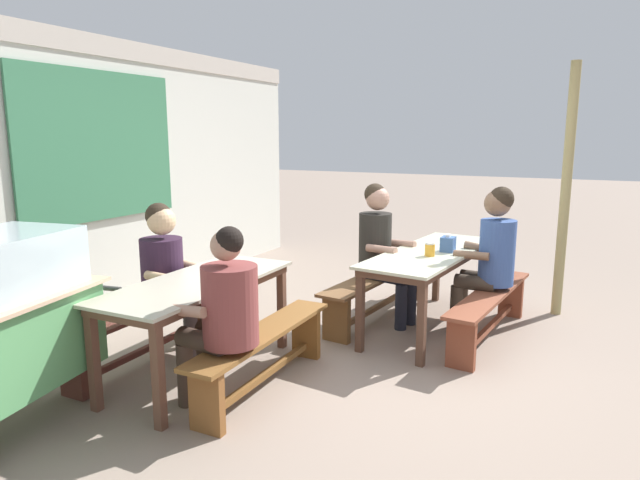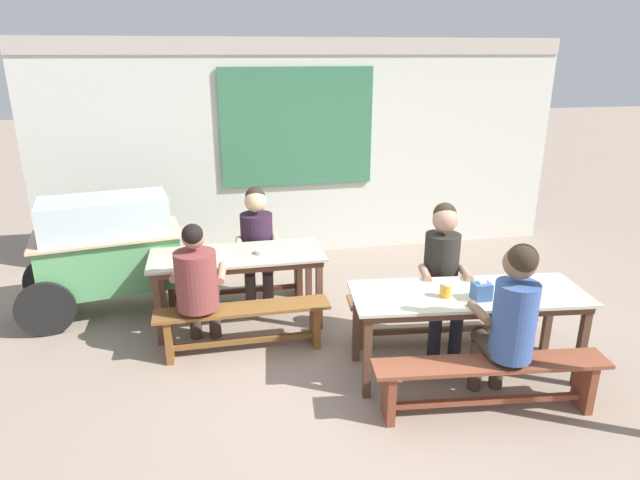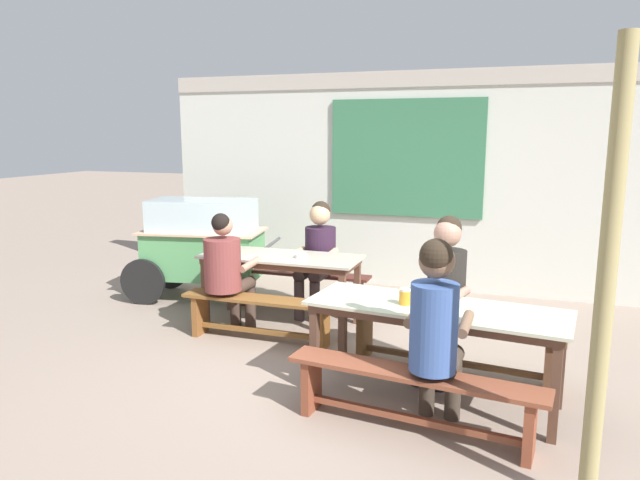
{
  "view_description": "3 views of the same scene",
  "coord_description": "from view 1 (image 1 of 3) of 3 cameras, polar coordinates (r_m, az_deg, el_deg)",
  "views": [
    {
      "loc": [
        -4.12,
        -1.51,
        1.77
      ],
      "look_at": [
        -0.17,
        0.45,
        0.93
      ],
      "focal_mm": 31.21,
      "sensor_mm": 36.0,
      "label": 1
    },
    {
      "loc": [
        -1.21,
        -3.86,
        2.54
      ],
      "look_at": [
        -0.26,
        0.82,
        0.88
      ],
      "focal_mm": 30.51,
      "sensor_mm": 36.0,
      "label": 2
    },
    {
      "loc": [
        1.31,
        -4.37,
        1.98
      ],
      "look_at": [
        -0.48,
        0.7,
        0.98
      ],
      "focal_mm": 32.86,
      "sensor_mm": 36.0,
      "label": 3
    }
  ],
  "objects": [
    {
      "name": "tissue_box",
      "position": [
        5.12,
        12.99,
        -0.4
      ],
      "size": [
        0.14,
        0.12,
        0.16
      ],
      "color": "#385993",
      "rests_on": "dining_table_near"
    },
    {
      "name": "bench_far_back",
      "position": [
        4.61,
        -17.6,
        -8.44
      ],
      "size": [
        1.59,
        0.26,
        0.43
      ],
      "color": "#552720",
      "rests_on": "ground_plane"
    },
    {
      "name": "wooden_support_post",
      "position": [
        5.86,
        23.88,
        4.5
      ],
      "size": [
        0.1,
        0.1,
        2.44
      ],
      "primitive_type": "cylinder",
      "color": "#9C8E5B",
      "rests_on": "ground_plane"
    },
    {
      "name": "bench_near_front",
      "position": [
        5.07,
        17.01,
        -6.55
      ],
      "size": [
        1.74,
        0.45,
        0.43
      ],
      "color": "brown",
      "rests_on": "ground_plane"
    },
    {
      "name": "dining_table_near",
      "position": [
        5.15,
        11.37,
        -1.9
      ],
      "size": [
        1.93,
        0.85,
        0.73
      ],
      "color": "beige",
      "rests_on": "ground_plane"
    },
    {
      "name": "backdrop_wall",
      "position": [
        6.09,
        -21.12,
        6.84
      ],
      "size": [
        6.7,
        0.23,
        2.71
      ],
      "color": "silver",
      "rests_on": "ground_plane"
    },
    {
      "name": "bench_far_front",
      "position": [
        3.97,
        -5.83,
        -11.13
      ],
      "size": [
        1.53,
        0.28,
        0.43
      ],
      "color": "brown",
      "rests_on": "ground_plane"
    },
    {
      "name": "person_right_near_table",
      "position": [
        5.26,
        6.27,
        -0.48
      ],
      "size": [
        0.47,
        0.57,
        1.32
      ],
      "color": "black",
      "rests_on": "ground_plane"
    },
    {
      "name": "person_center_facing",
      "position": [
        4.61,
        -15.28,
        -2.88
      ],
      "size": [
        0.47,
        0.59,
        1.24
      ],
      "color": "#403334",
      "rests_on": "ground_plane"
    },
    {
      "name": "ground_plane",
      "position": [
        4.73,
        5.97,
        -11.23
      ],
      "size": [
        40.0,
        40.0,
        0.0
      ],
      "primitive_type": "plane",
      "color": "gray"
    },
    {
      "name": "dining_table_far",
      "position": [
        4.15,
        -12.38,
        -5.07
      ],
      "size": [
        1.64,
        0.67,
        0.73
      ],
      "color": "#B7B09B",
      "rests_on": "ground_plane"
    },
    {
      "name": "person_near_front",
      "position": [
        5.09,
        17.06,
        -1.09
      ],
      "size": [
        0.43,
        0.52,
        1.33
      ],
      "color": "#3F342A",
      "rests_on": "ground_plane"
    },
    {
      "name": "bench_near_back",
      "position": [
        5.45,
        5.85,
        -4.95
      ],
      "size": [
        1.79,
        0.49,
        0.43
      ],
      "color": "brown",
      "rests_on": "ground_plane"
    },
    {
      "name": "condiment_jar",
      "position": [
        4.9,
        11.2,
        -0.95
      ],
      "size": [
        0.09,
        0.09,
        0.12
      ],
      "color": "gold",
      "rests_on": "dining_table_near"
    },
    {
      "name": "soup_bowl",
      "position": [
        4.28,
        -10.07,
        -3.14
      ],
      "size": [
        0.13,
        0.13,
        0.04
      ],
      "primitive_type": "cylinder",
      "color": "silver",
      "rests_on": "dining_table_far"
    },
    {
      "name": "person_left_back_turned",
      "position": [
        3.58,
        -9.92,
        -6.96
      ],
      "size": [
        0.49,
        0.57,
        1.22
      ],
      "color": "#443229",
      "rests_on": "ground_plane"
    }
  ]
}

